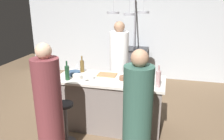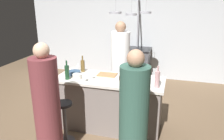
% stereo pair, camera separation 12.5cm
% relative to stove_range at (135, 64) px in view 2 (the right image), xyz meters
% --- Properties ---
extents(ground_plane, '(9.00, 9.00, 0.00)m').
position_rel_stove_range_xyz_m(ground_plane, '(0.00, -2.45, -0.45)').
color(ground_plane, brown).
extents(back_wall, '(6.40, 0.16, 2.60)m').
position_rel_stove_range_xyz_m(back_wall, '(0.00, 0.40, 0.85)').
color(back_wall, '#B2B7BC').
rests_on(back_wall, ground_plane).
extents(kitchen_island, '(1.80, 0.72, 0.90)m').
position_rel_stove_range_xyz_m(kitchen_island, '(0.00, -2.45, 0.01)').
color(kitchen_island, slate).
rests_on(kitchen_island, ground_plane).
extents(stove_range, '(0.80, 0.64, 0.89)m').
position_rel_stove_range_xyz_m(stove_range, '(0.00, 0.00, 0.00)').
color(stove_range, '#47474C').
rests_on(stove_range, ground_plane).
extents(chef, '(0.37, 0.37, 1.75)m').
position_rel_stove_range_xyz_m(chef, '(-0.03, -1.58, 0.36)').
color(chef, white).
rests_on(chef, ground_plane).
extents(bar_stool_right, '(0.28, 0.28, 0.68)m').
position_rel_stove_range_xyz_m(bar_stool_right, '(0.52, -3.07, -0.07)').
color(bar_stool_right, '#4C4C51').
rests_on(bar_stool_right, ground_plane).
extents(guest_right, '(0.35, 0.35, 1.64)m').
position_rel_stove_range_xyz_m(guest_right, '(0.60, -3.45, 0.31)').
color(guest_right, '#33594C').
rests_on(guest_right, ground_plane).
extents(bar_stool_left, '(0.28, 0.28, 0.68)m').
position_rel_stove_range_xyz_m(bar_stool_left, '(-0.53, -3.07, -0.07)').
color(bar_stool_left, '#4C4C51').
rests_on(bar_stool_left, ground_plane).
extents(guest_left, '(0.35, 0.35, 1.66)m').
position_rel_stove_range_xyz_m(guest_left, '(-0.56, -3.46, 0.32)').
color(guest_left, brown).
rests_on(guest_left, ground_plane).
extents(overhead_pot_rack, '(0.91, 1.41, 2.17)m').
position_rel_stove_range_xyz_m(overhead_pot_rack, '(0.01, -0.57, 1.23)').
color(overhead_pot_rack, gray).
rests_on(overhead_pot_rack, ground_plane).
extents(cutting_board, '(0.32, 0.22, 0.02)m').
position_rel_stove_range_xyz_m(cutting_board, '(-0.08, -2.30, 0.46)').
color(cutting_board, '#997047').
rests_on(cutting_board, kitchen_island).
extents(pepper_mill, '(0.05, 0.05, 0.21)m').
position_rel_stove_range_xyz_m(pepper_mill, '(0.62, -2.49, 0.56)').
color(pepper_mill, '#382319').
rests_on(pepper_mill, kitchen_island).
extents(wine_bottle_red, '(0.07, 0.07, 0.30)m').
position_rel_stove_range_xyz_m(wine_bottle_red, '(0.46, -2.21, 0.57)').
color(wine_bottle_red, '#143319').
rests_on(wine_bottle_red, kitchen_island).
extents(wine_bottle_green, '(0.07, 0.07, 0.32)m').
position_rel_stove_range_xyz_m(wine_bottle_green, '(-0.65, -2.67, 0.58)').
color(wine_bottle_green, '#193D23').
rests_on(wine_bottle_green, kitchen_island).
extents(wine_bottle_rose, '(0.07, 0.07, 0.33)m').
position_rel_stove_range_xyz_m(wine_bottle_rose, '(0.79, -2.63, 0.58)').
color(wine_bottle_rose, '#B78C8E').
rests_on(wine_bottle_rose, kitchen_island).
extents(wine_bottle_amber, '(0.07, 0.07, 0.29)m').
position_rel_stove_range_xyz_m(wine_bottle_amber, '(-0.57, -2.23, 0.56)').
color(wine_bottle_amber, brown).
rests_on(wine_bottle_amber, kitchen_island).
extents(wine_glass_near_left_guest, '(0.07, 0.07, 0.15)m').
position_rel_stove_range_xyz_m(wine_glass_near_left_guest, '(-0.34, -2.71, 0.56)').
color(wine_glass_near_left_guest, silver).
rests_on(wine_glass_near_left_guest, kitchen_island).
extents(wine_glass_near_right_guest, '(0.07, 0.07, 0.15)m').
position_rel_stove_range_xyz_m(wine_glass_near_right_guest, '(-0.66, -2.23, 0.56)').
color(wine_glass_near_right_guest, silver).
rests_on(wine_glass_near_right_guest, kitchen_island).
extents(wine_glass_by_chef, '(0.07, 0.07, 0.15)m').
position_rel_stove_range_xyz_m(wine_glass_by_chef, '(-0.27, -2.56, 0.56)').
color(wine_glass_by_chef, silver).
rests_on(wine_glass_by_chef, kitchen_island).
extents(mixing_bowl_wooden, '(0.14, 0.14, 0.06)m').
position_rel_stove_range_xyz_m(mixing_bowl_wooden, '(0.23, -2.46, 0.48)').
color(mixing_bowl_wooden, brown).
rests_on(mixing_bowl_wooden, kitchen_island).
extents(mixing_bowl_ceramic, '(0.15, 0.15, 0.07)m').
position_rel_stove_range_xyz_m(mixing_bowl_ceramic, '(-0.51, -2.60, 0.49)').
color(mixing_bowl_ceramic, silver).
rests_on(mixing_bowl_ceramic, kitchen_island).
extents(mixing_bowl_blue, '(0.21, 0.21, 0.06)m').
position_rel_stove_range_xyz_m(mixing_bowl_blue, '(-0.65, -2.42, 0.48)').
color(mixing_bowl_blue, '#334C6B').
rests_on(mixing_bowl_blue, kitchen_island).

